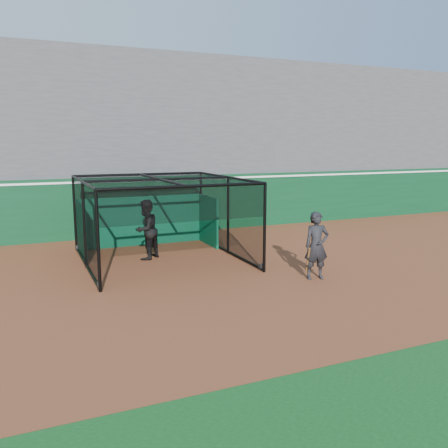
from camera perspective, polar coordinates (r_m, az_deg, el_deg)
name	(u,v)px	position (r m, az deg, el deg)	size (l,w,h in m)	color
ground	(222,288)	(13.10, -0.26, -7.69)	(120.00, 120.00, 0.00)	brown
outfield_wall	(145,205)	(20.76, -9.53, 2.32)	(50.00, 0.50, 2.50)	#0A3B1D
grandstand	(124,131)	(24.27, -11.94, 10.85)	(50.00, 7.85, 8.95)	#4C4C4F
batting_cage	(161,220)	(16.01, -7.65, 0.45)	(5.03, 5.57, 2.73)	black
batter	(146,230)	(16.26, -9.37, -0.68)	(0.99, 0.77, 2.04)	black
on_deck_player	(316,246)	(13.98, 11.06, -2.59)	(0.80, 0.61, 1.97)	black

